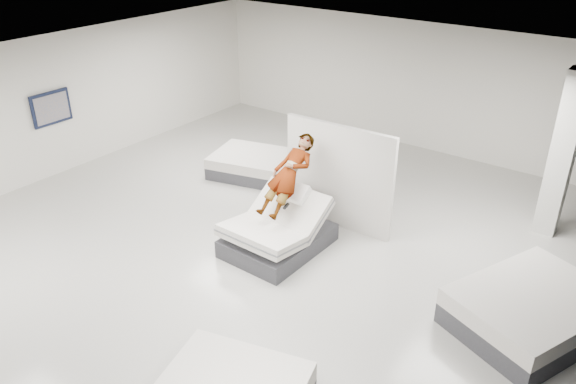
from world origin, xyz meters
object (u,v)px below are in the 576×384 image
object	(u,v)px
remote	(286,206)
flat_bed_left_far	(254,164)
wall_poster	(51,108)
column	(562,155)
flat_bed_right_far	(532,311)
hero_bed	(278,232)
person	(288,185)
divider_panel	(338,177)

from	to	relation	value
remote	flat_bed_left_far	distance (m)	3.54
remote	wall_poster	xyz separation A→B (m)	(-6.35, -0.34, 0.62)
column	wall_poster	world-z (taller)	column
remote	wall_poster	distance (m)	6.39
column	wall_poster	xyz separation A→B (m)	(-9.93, -4.00, 0.00)
flat_bed_right_far	wall_poster	distance (m)	10.61
hero_bed	wall_poster	xyz separation A→B (m)	(-6.13, -0.38, 1.25)
column	wall_poster	size ratio (longest dim) A/B	3.37
person	flat_bed_left_far	world-z (taller)	person
flat_bed_right_far	column	distance (m)	3.41
hero_bed	remote	size ratio (longest dim) A/B	13.72
hero_bed	flat_bed_right_far	world-z (taller)	hero_bed
divider_panel	flat_bed_right_far	distance (m)	4.14
hero_bed	flat_bed_left_far	distance (m)	3.28
flat_bed_left_far	divider_panel	bearing A→B (deg)	-16.33
person	wall_poster	distance (m)	6.19
person	divider_panel	size ratio (longest dim) A/B	0.74
hero_bed	remote	world-z (taller)	hero_bed
remote	divider_panel	distance (m)	1.46
flat_bed_right_far	flat_bed_left_far	world-z (taller)	flat_bed_right_far
flat_bed_left_far	wall_poster	world-z (taller)	wall_poster
flat_bed_left_far	wall_poster	bearing A→B (deg)	-144.98
person	flat_bed_left_far	distance (m)	3.21
hero_bed	person	size ratio (longest dim) A/B	1.13
flat_bed_left_far	person	bearing A→B (deg)	-38.45
column	remote	bearing A→B (deg)	-134.45
person	flat_bed_right_far	xyz separation A→B (m)	(4.36, 0.19, -0.88)
person	wall_poster	size ratio (longest dim) A/B	1.79
person	flat_bed_left_far	size ratio (longest dim) A/B	0.79
hero_bed	flat_bed_left_far	size ratio (longest dim) A/B	0.89
remote	divider_panel	world-z (taller)	divider_panel
person	flat_bed_right_far	distance (m)	4.45
column	hero_bed	bearing A→B (deg)	-136.47
hero_bed	wall_poster	size ratio (longest dim) A/B	2.02
hero_bed	column	distance (m)	5.40
remote	flat_bed_left_far	bearing A→B (deg)	140.44
remote	wall_poster	size ratio (longest dim) A/B	0.15
flat_bed_left_far	wall_poster	distance (m)	4.74
hero_bed	wall_poster	bearing A→B (deg)	-176.41
remote	column	bearing A→B (deg)	46.86
flat_bed_right_far	divider_panel	bearing A→B (deg)	167.24
divider_panel	wall_poster	bearing A→B (deg)	-166.29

